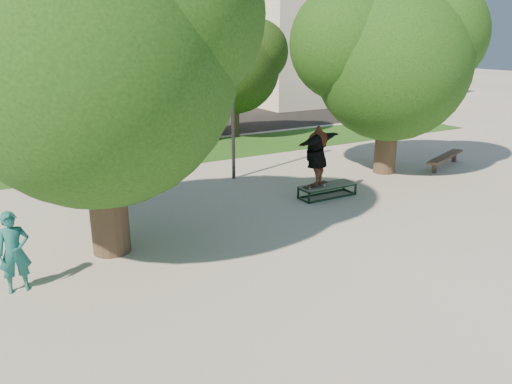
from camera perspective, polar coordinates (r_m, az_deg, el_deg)
ground at (r=12.54m, az=4.06°, el=-4.44°), size 120.00×120.00×0.00m
grass_strip at (r=21.06m, az=-8.27°, el=4.49°), size 30.00×4.00×0.02m
asphalt_strip at (r=26.83m, az=-15.56°, el=6.80°), size 40.00×8.00×0.01m
tree_left at (r=10.93m, az=-18.68°, el=15.31°), size 6.96×5.95×7.12m
tree_right at (r=17.82m, az=15.00°, el=15.04°), size 6.24×5.33×6.51m
bg_tree_mid at (r=22.37m, az=-16.44°, el=15.10°), size 5.76×4.92×6.24m
bg_tree_right at (r=23.89m, az=-2.70°, el=14.60°), size 5.04×4.31×5.43m
lamppost at (r=16.52m, az=-2.70°, el=12.16°), size 0.25×0.15×6.11m
side_building at (r=40.04m, az=8.09°, el=16.32°), size 15.00×10.00×8.00m
grind_box at (r=15.22m, az=8.14°, el=0.17°), size 1.80×0.60×0.38m
skater_rig at (r=14.66m, az=6.95°, el=4.17°), size 2.22×1.39×1.83m
bystander at (r=10.43m, az=-25.92°, el=-6.20°), size 0.59×0.39×1.59m
bench at (r=19.77m, az=20.83°, el=3.72°), size 2.77×1.36×0.43m
car_silver_a at (r=25.46m, az=-26.75°, el=6.64°), size 2.41×4.38×1.41m
car_dark at (r=25.71m, az=-20.29°, el=7.41°), size 1.99×4.18×1.32m
car_grey at (r=24.00m, az=-17.60°, el=7.39°), size 2.82×5.90×1.62m
car_silver_b at (r=25.94m, az=-14.08°, el=8.29°), size 2.52×5.47×1.55m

